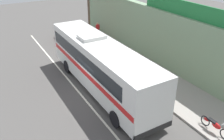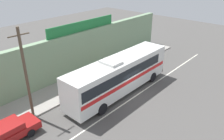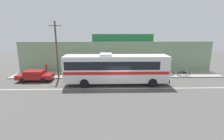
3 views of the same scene
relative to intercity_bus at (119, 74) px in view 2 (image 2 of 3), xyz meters
The scene contains 10 objects.
ground_plane 2.27m from the intercity_bus, 63.99° to the right, with size 70.00×70.00×0.00m, color #4F4C49.
sidewalk_slab 4.81m from the intercity_bus, 84.63° to the left, with size 30.00×3.60×0.14m, color gray.
storefront_facade 6.53m from the intercity_bus, 86.40° to the left, with size 30.00×0.70×4.80m, color gray.
storefront_billboard 7.44m from the intercity_bus, 77.37° to the left, with size 9.43×0.12×1.10m, color #1E7538.
road_center_stripe 2.67m from the intercity_bus, 75.96° to the right, with size 30.00×0.14×0.01m, color silver.
intercity_bus is the anchor object (origin of this frame).
parked_car 10.59m from the intercity_bus, behind, with size 4.44×1.89×1.37m.
utility_pole 8.41m from the intercity_bus, 159.67° to the left, with size 1.60×0.22×7.47m.
motorcycle_black 10.34m from the intercity_bus, 17.44° to the left, with size 1.89×0.56×0.94m.
motorcycle_red 8.33m from the intercity_bus, 23.16° to the left, with size 1.93×0.56×0.94m.
Camera 2 is at (-15.13, -11.33, 11.49)m, focal length 35.87 mm.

